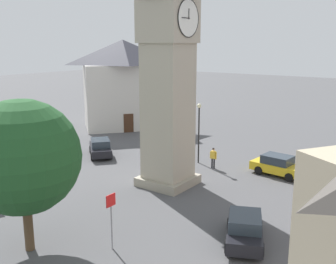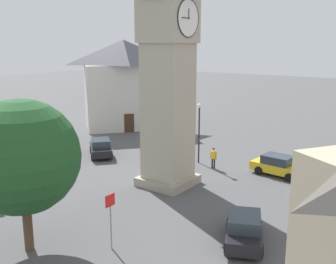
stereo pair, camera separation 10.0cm
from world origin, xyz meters
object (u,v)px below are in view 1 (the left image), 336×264
at_px(pedestrian, 213,156).
at_px(tree, 23,157).
at_px(road_sign, 111,212).
at_px(clock_tower, 168,31).
at_px(car_blue_kerb, 245,228).
at_px(car_red_corner, 100,147).
at_px(building_terrace_right, 124,83).
at_px(lamp_post, 199,124).
at_px(car_silver_kerb, 278,166).

height_order(pedestrian, tree, tree).
relative_size(pedestrian, road_sign, 0.60).
xyz_separation_m(clock_tower, pedestrian, (-5.08, 0.77, -9.51)).
xyz_separation_m(car_blue_kerb, car_red_corner, (-6.95, -17.14, 0.00)).
height_order(clock_tower, pedestrian, clock_tower).
xyz_separation_m(clock_tower, building_terrace_right, (-13.02, -15.85, -5.32)).
relative_size(car_blue_kerb, car_red_corner, 1.05).
bearing_deg(road_sign, lamp_post, -164.35).
bearing_deg(building_terrace_right, road_sign, 40.85).
bearing_deg(road_sign, car_blue_kerb, 131.38).
height_order(car_red_corner, road_sign, road_sign).
height_order(car_silver_kerb, pedestrian, pedestrian).
relative_size(building_terrace_right, lamp_post, 2.28).
bearing_deg(tree, clock_tower, 179.62).
bearing_deg(pedestrian, car_silver_kerb, 106.11).
distance_m(car_silver_kerb, car_red_corner, 15.28).
bearing_deg(road_sign, pedestrian, -170.50).
xyz_separation_m(car_blue_kerb, tree, (6.71, -8.10, 3.88)).
xyz_separation_m(pedestrian, road_sign, (13.99, 2.34, 0.89)).
relative_size(tree, road_sign, 2.62).
distance_m(clock_tower, car_silver_kerb, 12.98).
xyz_separation_m(clock_tower, car_blue_kerb, (4.58, 8.03, -9.75)).
bearing_deg(building_terrace_right, car_blue_kerb, 53.62).
bearing_deg(tree, car_blue_kerb, 129.65).
relative_size(car_silver_kerb, tree, 0.58).
xyz_separation_m(tree, building_terrace_right, (-24.31, -15.78, 0.55)).
bearing_deg(pedestrian, car_red_corner, -74.67).
bearing_deg(lamp_post, building_terrace_right, -116.29).
height_order(car_blue_kerb, car_red_corner, same).
distance_m(pedestrian, road_sign, 14.21).
relative_size(clock_tower, pedestrian, 10.69).
bearing_deg(lamp_post, clock_tower, 9.75).
distance_m(car_blue_kerb, pedestrian, 12.08).
bearing_deg(car_blue_kerb, clock_tower, -119.68).
relative_size(clock_tower, car_red_corner, 4.27).
bearing_deg(car_blue_kerb, road_sign, -48.62).
bearing_deg(car_silver_kerb, car_blue_kerb, 12.37).
distance_m(car_blue_kerb, car_silver_kerb, 11.32).
bearing_deg(pedestrian, car_blue_kerb, 36.94).
bearing_deg(lamp_post, road_sign, 15.65).
bearing_deg(car_red_corner, road_sign, 47.30).
distance_m(car_silver_kerb, tree, 19.05).
bearing_deg(car_red_corner, clock_tower, 75.42).
distance_m(car_silver_kerb, pedestrian, 5.04).
xyz_separation_m(car_silver_kerb, road_sign, (15.39, -2.49, 1.14)).
xyz_separation_m(clock_tower, car_silver_kerb, (-6.48, 5.60, -9.75)).
xyz_separation_m(tree, road_sign, (-2.38, 3.18, -2.74)).
height_order(car_red_corner, lamp_post, lamp_post).
bearing_deg(building_terrace_right, tree, 32.99).
relative_size(clock_tower, building_terrace_right, 1.59).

